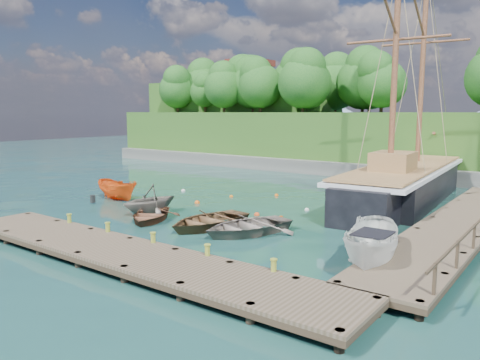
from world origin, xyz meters
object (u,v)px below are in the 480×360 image
object	(u,v)px
rowboat_2	(208,228)
rowboat_3	(247,233)
rowboat_1	(150,213)
schooner	(404,186)
motorboat_orange	(118,200)
cabin_boat_white	(372,269)
rowboat_0	(150,220)

from	to	relation	value
rowboat_2	rowboat_3	world-z (taller)	rowboat_2
rowboat_3	rowboat_1	bearing A→B (deg)	-164.26
rowboat_1	schooner	xyz separation A→B (m)	(10.99, 12.98, 1.04)
rowboat_1	motorboat_orange	xyz separation A→B (m)	(-5.11, 1.74, 0.00)
motorboat_orange	cabin_boat_white	bearing A→B (deg)	-92.78
schooner	rowboat_0	bearing A→B (deg)	-127.62
rowboat_1	motorboat_orange	distance (m)	5.40
rowboat_0	schooner	xyz separation A→B (m)	(9.63, 14.23, 1.04)
rowboat_0	rowboat_1	xyz separation A→B (m)	(-1.36, 1.26, 0.00)
rowboat_1	rowboat_2	world-z (taller)	rowboat_1
cabin_boat_white	schooner	distance (m)	15.18
rowboat_1	cabin_boat_white	distance (m)	14.54
rowboat_3	motorboat_orange	world-z (taller)	motorboat_orange
rowboat_2	schooner	bearing A→B (deg)	73.94
motorboat_orange	rowboat_2	bearing A→B (deg)	-95.36
rowboat_1	rowboat_3	xyz separation A→B (m)	(7.41, -0.34, 0.00)
rowboat_2	cabin_boat_white	world-z (taller)	cabin_boat_white
rowboat_1	rowboat_2	bearing A→B (deg)	1.69
rowboat_2	motorboat_orange	size ratio (longest dim) A/B	1.19
rowboat_2	rowboat_3	bearing A→B (deg)	13.21
rowboat_0	motorboat_orange	xyz separation A→B (m)	(-6.47, 3.00, 0.00)
rowboat_3	cabin_boat_white	xyz separation A→B (m)	(7.02, -1.43, 0.00)
rowboat_1	schooner	world-z (taller)	schooner
motorboat_orange	schooner	distance (m)	19.67
cabin_boat_white	rowboat_2	bearing A→B (deg)	158.87
rowboat_0	rowboat_3	xyz separation A→B (m)	(6.05, 0.92, 0.00)
rowboat_0	rowboat_3	bearing A→B (deg)	-20.74
rowboat_2	rowboat_3	distance (m)	2.35
rowboat_2	motorboat_orange	xyz separation A→B (m)	(-10.18, 2.31, 0.00)
rowboat_3	cabin_boat_white	distance (m)	7.17
rowboat_1	motorboat_orange	bearing A→B (deg)	169.28
rowboat_2	schooner	size ratio (longest dim) A/B	0.19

